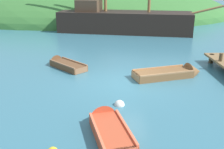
{
  "coord_description": "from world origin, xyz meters",
  "views": [
    {
      "loc": [
        -0.91,
        -12.27,
        4.76
      ],
      "look_at": [
        -0.46,
        0.34,
        0.35
      ],
      "focal_mm": 42.56,
      "sensor_mm": 36.0,
      "label": 1
    }
  ],
  "objects_px": {
    "rowboat_center": "(64,65)",
    "sailing_ship": "(123,24)",
    "rowboat_near_dock": "(108,128)",
    "rowboat_portside": "(173,74)",
    "buoy_white": "(119,105)"
  },
  "relations": [
    {
      "from": "rowboat_center",
      "to": "sailing_ship",
      "type": "bearing_deg",
      "value": -63.64
    },
    {
      "from": "sailing_ship",
      "to": "rowboat_near_dock",
      "type": "distance_m",
      "value": 18.82
    },
    {
      "from": "rowboat_portside",
      "to": "rowboat_near_dock",
      "type": "relative_size",
      "value": 1.3
    },
    {
      "from": "rowboat_center",
      "to": "rowboat_portside",
      "type": "xyz_separation_m",
      "value": [
        6.04,
        -1.94,
        0.02
      ]
    },
    {
      "from": "rowboat_portside",
      "to": "buoy_white",
      "type": "height_order",
      "value": "rowboat_portside"
    },
    {
      "from": "rowboat_near_dock",
      "to": "buoy_white",
      "type": "distance_m",
      "value": 2.06
    },
    {
      "from": "rowboat_center",
      "to": "buoy_white",
      "type": "xyz_separation_m",
      "value": [
        2.99,
        -5.32,
        -0.11
      ]
    },
    {
      "from": "rowboat_near_dock",
      "to": "sailing_ship",
      "type": "bearing_deg",
      "value": -18.57
    },
    {
      "from": "sailing_ship",
      "to": "buoy_white",
      "type": "xyz_separation_m",
      "value": [
        -1.41,
        -16.72,
        -0.81
      ]
    },
    {
      "from": "rowboat_center",
      "to": "rowboat_near_dock",
      "type": "distance_m",
      "value": 7.73
    },
    {
      "from": "rowboat_center",
      "to": "rowboat_near_dock",
      "type": "relative_size",
      "value": 0.95
    },
    {
      "from": "buoy_white",
      "to": "rowboat_center",
      "type": "bearing_deg",
      "value": 119.32
    },
    {
      "from": "rowboat_portside",
      "to": "rowboat_center",
      "type": "bearing_deg",
      "value": 147.08
    },
    {
      "from": "sailing_ship",
      "to": "buoy_white",
      "type": "bearing_deg",
      "value": -82.07
    },
    {
      "from": "rowboat_portside",
      "to": "buoy_white",
      "type": "relative_size",
      "value": 9.31
    }
  ]
}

